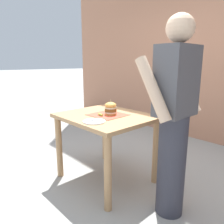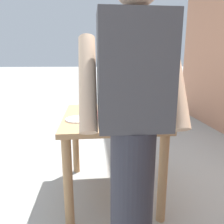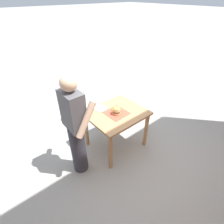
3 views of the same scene
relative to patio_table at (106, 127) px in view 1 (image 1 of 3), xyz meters
The scene contains 7 objects.
ground_plane 0.63m from the patio_table, ahead, with size 80.00×80.00×0.00m, color #9E9E99.
patio_table is the anchor object (origin of this frame).
serving_paper 0.14m from the patio_table, 137.13° to the left, with size 0.36×0.36×0.00m, color #D64C38.
sandwich 0.22m from the patio_table, 139.75° to the left, with size 0.13×0.13×0.18m.
pickle_spear 0.17m from the patio_table, ahead, with size 0.02×0.02×0.07m, color #8EA83D.
side_plate_with_forks 0.34m from the patio_table, 27.41° to the left, with size 0.22×0.22×0.02m.
diner_across_table 0.85m from the patio_table, 92.84° to the left, with size 0.55×0.35×1.69m.
Camera 1 is at (1.53, 1.74, 1.33)m, focal length 35.00 mm.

